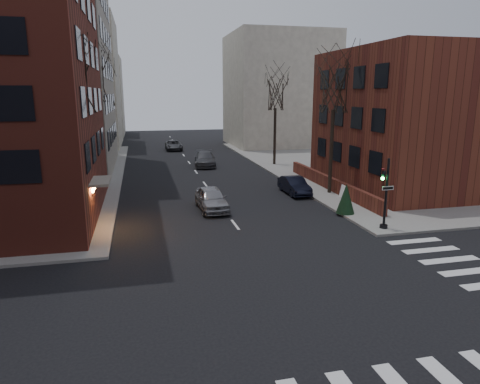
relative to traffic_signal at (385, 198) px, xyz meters
The scene contains 22 objects.
ground 12.15m from the traffic_signal, 131.43° to the right, with size 160.00×160.00×0.00m, color black.
sidewalk_far_right 29.80m from the traffic_signal, 44.92° to the left, with size 44.00×44.00×0.15m, color gray.
building_left_tan 37.33m from the traffic_signal, 134.92° to the left, with size 18.00×18.00×28.00m, color #A29686.
building_right_brick 13.65m from the traffic_signal, 49.44° to the left, with size 12.00×14.00×11.00m, color maroon.
low_wall_right 10.18m from the traffic_signal, 82.24° to the left, with size 0.35×16.00×1.00m, color maroon.
building_distant_la 51.89m from the traffic_signal, 116.50° to the left, with size 14.00×16.00×18.00m, color beige.
building_distant_ra 42.05m from the traffic_signal, 80.23° to the left, with size 14.00×14.00×16.00m, color beige.
building_distant_lb 66.59m from the traffic_signal, 108.38° to the left, with size 10.00×12.00×14.00m, color beige.
traffic_signal is the anchor object (origin of this frame).
tree_left_a 18.66m from the traffic_signal, 163.35° to the left, with size 4.18×4.18×10.26m.
tree_left_b 24.87m from the traffic_signal, 134.54° to the left, with size 4.40×4.40×10.80m.
tree_left_c 35.76m from the traffic_signal, 118.36° to the left, with size 3.96×3.96×9.72m.
tree_right_a 10.92m from the traffic_signal, 84.53° to the left, with size 3.96×3.96×9.72m.
tree_right_b 23.71m from the traffic_signal, 87.85° to the left, with size 3.74×3.74×9.18m.
streetlamp_near 20.86m from the traffic_signal, 141.13° to the left, with size 0.36×0.36×6.28m.
streetlamp_far 36.81m from the traffic_signal, 116.06° to the left, with size 0.36×0.36×6.28m.
parked_sedan 9.97m from the traffic_signal, 100.11° to the left, with size 1.42×4.06×1.34m, color black.
car_lane_silver 11.05m from the traffic_signal, 142.77° to the left, with size 1.81×4.49×1.53m, color gray.
car_lane_gray 25.13m from the traffic_signal, 105.07° to the left, with size 2.14×5.27×1.53m, color #3B3B40.
car_lane_far 39.30m from the traffic_signal, 102.85° to the left, with size 2.20×4.76×1.32m, color #3E3F43.
sandwich_board 7.54m from the traffic_signal, 79.88° to the left, with size 0.44×0.62×1.00m, color white.
evergreen_shrub 3.51m from the traffic_signal, 100.73° to the left, with size 1.16×1.16×1.93m, color black.
Camera 1 is at (-5.26, -11.78, 7.65)m, focal length 32.00 mm.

